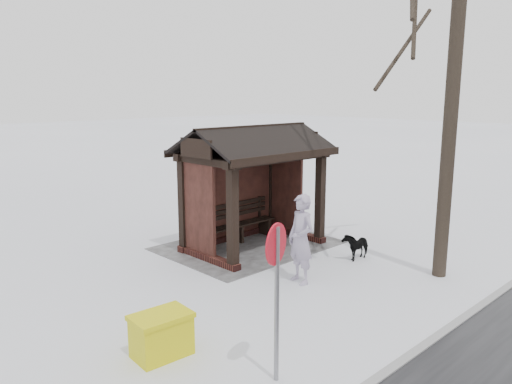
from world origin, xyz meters
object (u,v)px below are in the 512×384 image
at_px(dog, 356,245).
at_px(bus_shelter, 250,162).
at_px(grit_bin, 162,335).
at_px(road_sign, 276,268).
at_px(pedestrian, 301,239).

bearing_deg(dog, bus_shelter, -157.07).
xyz_separation_m(bus_shelter, dog, (-1.14, 2.46, -1.84)).
bearing_deg(dog, grit_bin, -86.01).
height_order(grit_bin, road_sign, road_sign).
xyz_separation_m(bus_shelter, pedestrian, (0.95, 2.55, -1.24)).
xyz_separation_m(grit_bin, road_sign, (-0.76, 1.61, 1.27)).
height_order(bus_shelter, pedestrian, bus_shelter).
bearing_deg(road_sign, pedestrian, -162.15).
height_order(bus_shelter, road_sign, bus_shelter).
distance_m(pedestrian, road_sign, 3.71).
distance_m(pedestrian, dog, 2.18).
bearing_deg(pedestrian, bus_shelter, 170.77).
distance_m(dog, grit_bin, 5.85).
xyz_separation_m(dog, road_sign, (5.05, 2.22, 1.28)).
bearing_deg(bus_shelter, grit_bin, 33.25).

